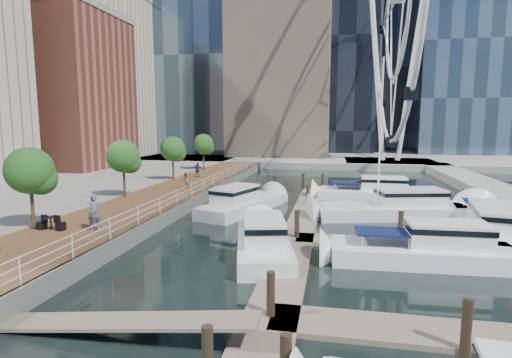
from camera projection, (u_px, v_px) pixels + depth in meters
name	position (u px, v px, depth m)	size (l,w,h in m)	color
ground	(206.00, 291.00, 16.50)	(520.00, 520.00, 0.00)	black
boardwalk	(158.00, 202.00, 32.72)	(6.00, 60.00, 1.00)	brown
seawall	(193.00, 203.00, 32.15)	(0.25, 60.00, 1.00)	#595954
land_far	(316.00, 146.00, 115.61)	(200.00, 114.00, 1.00)	gray
pier	(390.00, 164.00, 64.35)	(14.00, 12.00, 1.00)	gray
railing	(192.00, 191.00, 32.03)	(0.10, 60.00, 1.05)	white
floating_docks	(380.00, 228.00, 24.63)	(16.00, 34.00, 2.60)	#6D6051
midrise_condos	(3.00, 68.00, 47.08)	(19.00, 67.00, 28.00)	#BCAD8E
street_trees	(123.00, 156.00, 31.68)	(2.60, 42.60, 4.60)	#3F2B1C
yacht_foreground	(422.00, 264.00, 19.68)	(2.62, 9.76, 2.15)	white
pedestrian_near	(95.00, 213.00, 22.01)	(0.72, 0.47, 1.98)	#545670
pedestrian_mid	(185.00, 180.00, 36.23)	(0.74, 0.57, 1.51)	#806658
pedestrian_far	(198.00, 170.00, 44.08)	(0.97, 0.41, 1.66)	#30343C
moored_yachts	(382.00, 224.00, 27.59)	(22.36, 32.41, 11.50)	silver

